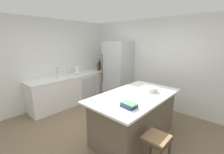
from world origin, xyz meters
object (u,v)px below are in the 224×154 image
object	(u,v)px
vinegar_bottle	(102,67)
cookbook_stack	(129,105)
refrigerator	(118,71)
wine_bottle	(100,66)
paper_towel_roll	(77,70)
flower_vase	(58,75)
mixing_bowl	(152,89)
kitchen_island	(134,116)
olive_oil_bottle	(105,66)
bar_stool	(156,143)
sink_faucet	(66,71)
whiskey_bottle	(98,67)

from	to	relation	value
vinegar_bottle	cookbook_stack	xyz separation A→B (m)	(2.70, -2.03, -0.05)
refrigerator	wine_bottle	xyz separation A→B (m)	(-0.87, -0.02, 0.10)
refrigerator	paper_towel_roll	bearing A→B (deg)	-129.71
flower_vase	mixing_bowl	size ratio (longest dim) A/B	1.42
cookbook_stack	mixing_bowl	bearing A→B (deg)	95.45
cookbook_stack	kitchen_island	bearing A→B (deg)	114.18
olive_oil_bottle	paper_towel_roll	bearing A→B (deg)	-93.99
olive_oil_bottle	mixing_bowl	size ratio (longest dim) A/B	1.46
bar_stool	sink_faucet	distance (m)	3.39
olive_oil_bottle	whiskey_bottle	size ratio (longest dim) A/B	1.21
sink_faucet	mixing_bowl	xyz separation A→B (m)	(2.71, 0.36, -0.08)
refrigerator	bar_stool	world-z (taller)	refrigerator
paper_towel_roll	whiskey_bottle	world-z (taller)	paper_towel_roll
vinegar_bottle	cookbook_stack	bearing A→B (deg)	-36.87
whiskey_bottle	cookbook_stack	distance (m)	3.30
refrigerator	mixing_bowl	xyz separation A→B (m)	(1.79, -1.02, 0.01)
vinegar_bottle	refrigerator	bearing A→B (deg)	-4.74
paper_towel_roll	whiskey_bottle	distance (m)	0.92
kitchen_island	cookbook_stack	world-z (taller)	cookbook_stack
olive_oil_bottle	cookbook_stack	size ratio (longest dim) A/B	1.26
kitchen_island	wine_bottle	size ratio (longest dim) A/B	4.86
olive_oil_bottle	bar_stool	bearing A→B (deg)	-33.68
flower_vase	paper_towel_roll	world-z (taller)	flower_vase
flower_vase	whiskey_bottle	distance (m)	1.61
kitchen_island	cookbook_stack	xyz separation A→B (m)	(0.24, -0.54, 0.50)
flower_vase	mixing_bowl	bearing A→B (deg)	15.20
vinegar_bottle	mixing_bowl	world-z (taller)	vinegar_bottle
wine_bottle	whiskey_bottle	distance (m)	0.11
bar_stool	cookbook_stack	distance (m)	0.67
vinegar_bottle	cookbook_stack	world-z (taller)	vinegar_bottle
wine_bottle	refrigerator	bearing A→B (deg)	1.26
bar_stool	mixing_bowl	world-z (taller)	mixing_bowl
kitchen_island	whiskey_bottle	world-z (taller)	whiskey_bottle
mixing_bowl	wine_bottle	bearing A→B (deg)	159.38
bar_stool	cookbook_stack	world-z (taller)	cookbook_stack
paper_towel_roll	olive_oil_bottle	bearing A→B (deg)	86.01
refrigerator	olive_oil_bottle	world-z (taller)	refrigerator
kitchen_island	paper_towel_roll	distance (m)	2.59
whiskey_bottle	mixing_bowl	world-z (taller)	whiskey_bottle
vinegar_bottle	flower_vase	bearing A→B (deg)	-89.26
olive_oil_bottle	vinegar_bottle	size ratio (longest dim) A/B	1.19
bar_stool	vinegar_bottle	bearing A→B (deg)	147.79
paper_towel_roll	wine_bottle	size ratio (longest dim) A/B	0.78
bar_stool	wine_bottle	xyz separation A→B (m)	(-3.25, 1.93, 0.55)
bar_stool	cookbook_stack	xyz separation A→B (m)	(-0.50, -0.01, 0.46)
olive_oil_bottle	wine_bottle	world-z (taller)	wine_bottle
sink_faucet	flower_vase	bearing A→B (deg)	-70.49
refrigerator	sink_faucet	xyz separation A→B (m)	(-0.92, -1.38, 0.09)
whiskey_bottle	cookbook_stack	size ratio (longest dim) A/B	1.04
refrigerator	mixing_bowl	distance (m)	2.07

